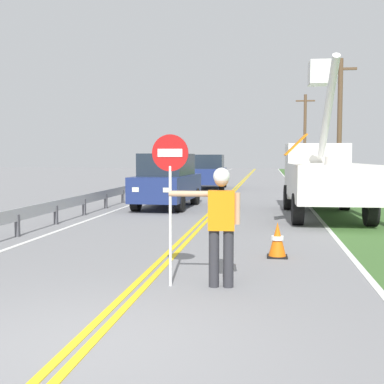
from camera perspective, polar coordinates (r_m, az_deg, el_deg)
ground_plane at (r=5.62m, az=-12.62°, el=-16.80°), size 160.00×160.00×0.00m
centerline_yellow_left at (r=25.05m, az=3.96°, el=-0.47°), size 0.11×110.00×0.01m
centerline_yellow_right at (r=25.04m, az=4.37°, el=-0.47°), size 0.11×110.00×0.01m
edge_line_right at (r=25.03m, az=12.41°, el=-0.56°), size 0.12×110.00×0.01m
edge_line_left at (r=25.58m, az=-3.91°, el=-0.38°), size 0.12×110.00×0.01m
flagger_worker at (r=7.58m, az=3.29°, el=-3.11°), size 1.09×0.27×1.83m
stop_sign_paddle at (r=7.59m, az=-2.51°, el=1.91°), size 0.56×0.04×2.33m
utility_bucket_truck at (r=17.42m, az=14.73°, el=2.03°), size 2.67×6.86×5.27m
oncoming_suv_nearest at (r=19.35m, az=-2.84°, el=1.32°), size 2.09×4.68×2.10m
oncoming_suv_second at (r=30.84m, az=2.06°, el=2.36°), size 2.05×4.67×2.10m
utility_pole_mid at (r=30.35m, az=16.52°, el=7.69°), size 1.80×0.28×7.61m
utility_pole_far at (r=49.24m, az=12.78°, el=6.47°), size 1.80×0.28×7.88m
traffic_cone_lead at (r=10.04m, az=9.74°, el=-5.48°), size 0.40×0.40×0.70m
guardrail_left_shoulder at (r=20.49m, az=-8.83°, el=-0.08°), size 0.10×32.00×0.71m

